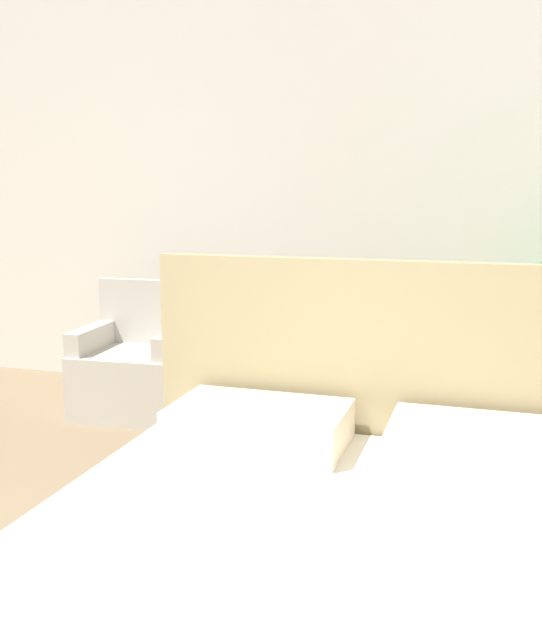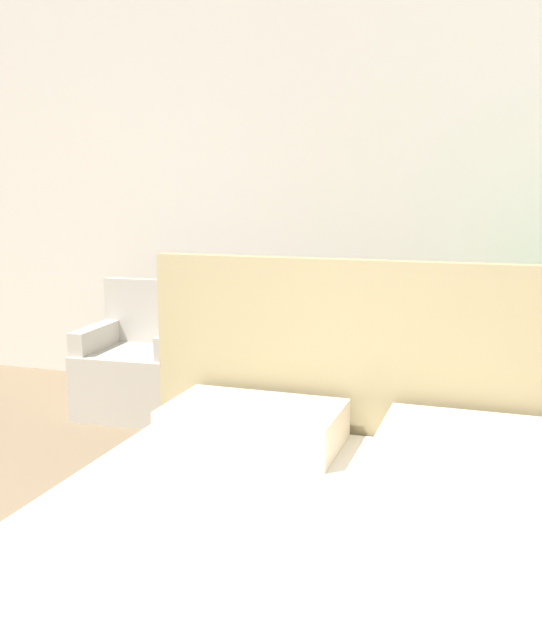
# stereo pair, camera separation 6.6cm
# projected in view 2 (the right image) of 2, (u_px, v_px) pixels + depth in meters

# --- Properties ---
(wall_back) EXTENTS (10.00, 0.06, 2.90)m
(wall_back) POSITION_uv_depth(u_px,v_px,m) (277.00, 182.00, 4.80)
(wall_back) COLOR silver
(wall_back) RESTS_ON ground_plane
(bed) EXTENTS (1.70, 1.99, 1.16)m
(bed) POSITION_uv_depth(u_px,v_px,m) (306.00, 637.00, 1.79)
(bed) COLOR #8C7A5B
(bed) RESTS_ON ground_plane
(armchair_near_window_left) EXTENTS (0.70, 0.62, 0.83)m
(armchair_near_window_left) POSITION_uv_depth(u_px,v_px,m) (139.00, 372.00, 4.52)
(armchair_near_window_left) COLOR #B7B2A8
(armchair_near_window_left) RESTS_ON ground_plane
(armchair_near_window_right) EXTENTS (0.72, 0.65, 0.83)m
(armchair_near_window_right) POSITION_uv_depth(u_px,v_px,m) (285.00, 385.00, 4.21)
(armchair_near_window_right) COLOR #B7B2A8
(armchair_near_window_right) RESTS_ON ground_plane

